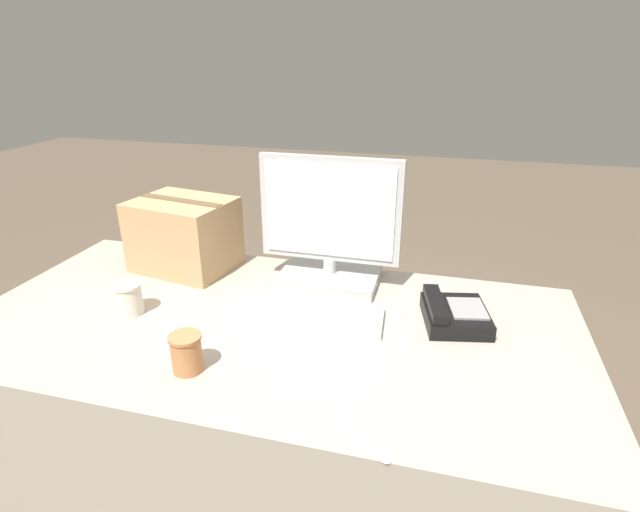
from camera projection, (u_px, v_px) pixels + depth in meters
name	position (u px, v px, depth m)	size (l,w,h in m)	color
ground_plane	(277.00, 497.00, 1.75)	(12.00, 12.00, 0.00)	brown
office_desk	(274.00, 417.00, 1.61)	(1.80, 0.90, 0.71)	#A89E8E
monitor	(330.00, 235.00, 1.65)	(0.47, 0.24, 0.43)	#B7B7B7
keyboard	(309.00, 315.00, 1.48)	(0.45, 0.20, 0.03)	beige
desk_phone	(453.00, 314.00, 1.45)	(0.22, 0.24, 0.07)	black
paper_cup_left	(129.00, 299.00, 1.50)	(0.09, 0.09, 0.10)	beige
paper_cup_right	(187.00, 353.00, 1.23)	(0.08, 0.08, 0.10)	#BC7547
spoon	(370.00, 445.00, 1.01)	(0.14, 0.12, 0.00)	silver
cardboard_box	(184.00, 235.00, 1.78)	(0.37, 0.31, 0.26)	tan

